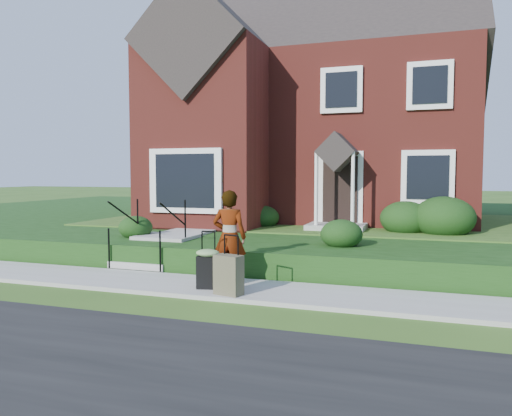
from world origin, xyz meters
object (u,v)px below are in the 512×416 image
at_px(woman, 229,237).
at_px(front_steps, 157,246).
at_px(suitcase_black, 208,266).
at_px(suitcase_olive, 229,275).

bearing_deg(woman, front_steps, -38.05).
xyz_separation_m(woman, suitcase_black, (-0.22, -0.52, -0.49)).
distance_m(suitcase_black, suitcase_olive, 0.63).
height_order(front_steps, woman, woman).
distance_m(front_steps, suitcase_olive, 3.70).
xyz_separation_m(front_steps, suitcase_olive, (2.81, -2.41, -0.04)).
bearing_deg(front_steps, suitcase_black, -42.65).
relative_size(front_steps, woman, 1.11).
bearing_deg(suitcase_black, front_steps, 124.55).
bearing_deg(suitcase_black, suitcase_olive, -43.11).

